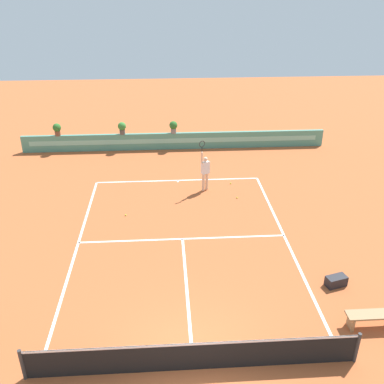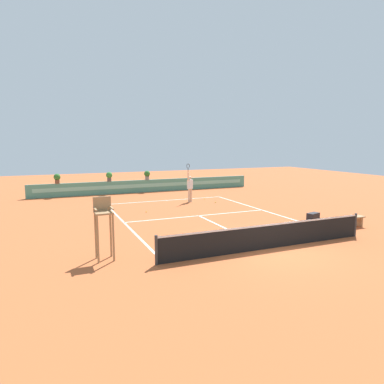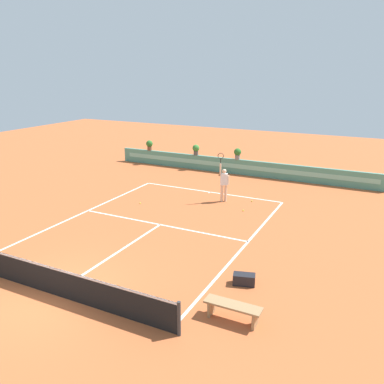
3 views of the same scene
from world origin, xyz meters
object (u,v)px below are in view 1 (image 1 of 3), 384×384
object	(u,v)px
gear_bag	(336,281)
tennis_player	(205,170)
tennis_ball_near_baseline	(231,183)
bench_courtside	(373,317)
potted_plant_left	(122,127)
tennis_ball_by_sideline	(126,215)
potted_plant_far_left	(57,129)
tennis_ball_mid_court	(237,198)
potted_plant_centre	(173,126)

from	to	relation	value
gear_bag	tennis_player	size ratio (longest dim) A/B	0.27
tennis_ball_near_baseline	bench_courtside	bearing A→B (deg)	-74.61
tennis_player	potted_plant_left	size ratio (longest dim) A/B	3.57
tennis_ball_by_sideline	potted_plant_left	distance (m)	8.12
tennis_ball_by_sideline	potted_plant_far_left	distance (m)	9.23
tennis_player	potted_plant_far_left	size ratio (longest dim) A/B	3.57
bench_courtside	tennis_ball_near_baseline	world-z (taller)	bench_courtside
gear_bag	potted_plant_left	distance (m)	15.56
tennis_ball_mid_court	potted_plant_centre	size ratio (longest dim) A/B	0.09
tennis_ball_near_baseline	potted_plant_far_left	distance (m)	10.85
tennis_player	potted_plant_far_left	bearing A→B (deg)	145.03
gear_bag	potted_plant_left	bearing A→B (deg)	121.68
bench_courtside	potted_plant_far_left	world-z (taller)	potted_plant_far_left
potted_plant_left	potted_plant_far_left	size ratio (longest dim) A/B	1.00
bench_courtside	potted_plant_centre	bearing A→B (deg)	109.90
gear_bag	bench_courtside	bearing A→B (deg)	-79.63
bench_courtside	potted_plant_centre	xyz separation A→B (m)	(-5.49, 15.17, 1.04)
tennis_ball_near_baseline	gear_bag	bearing A→B (deg)	-73.43
potted_plant_left	gear_bag	bearing A→B (deg)	-58.32
tennis_player	tennis_ball_mid_court	distance (m)	2.01
gear_bag	tennis_ball_mid_court	world-z (taller)	gear_bag
tennis_ball_near_baseline	potted_plant_left	xyz separation A→B (m)	(-5.73, 5.09, 1.38)
bench_courtside	potted_plant_left	distance (m)	17.42
tennis_player	bench_courtside	bearing A→B (deg)	-66.46
bench_courtside	tennis_ball_by_sideline	world-z (taller)	bench_courtside
bench_courtside	potted_plant_left	world-z (taller)	potted_plant_left
tennis_ball_by_sideline	potted_plant_centre	distance (m)	8.42
gear_bag	potted_plant_far_left	xyz separation A→B (m)	(-11.90, 13.20, 1.23)
gear_bag	potted_plant_far_left	bearing A→B (deg)	132.02
bench_courtside	tennis_ball_near_baseline	distance (m)	10.45
potted_plant_centre	potted_plant_far_left	world-z (taller)	same
tennis_ball_near_baseline	potted_plant_centre	bearing A→B (deg)	118.09
bench_courtside	gear_bag	world-z (taller)	bench_courtside
tennis_ball_mid_court	tennis_ball_by_sideline	xyz separation A→B (m)	(-5.12, -1.31, 0.00)
potted_plant_left	potted_plant_far_left	distance (m)	3.75
tennis_player	potted_plant_centre	world-z (taller)	tennis_player
tennis_player	potted_plant_left	world-z (taller)	tennis_player
potted_plant_far_left	potted_plant_left	bearing A→B (deg)	0.00
gear_bag	tennis_ball_near_baseline	distance (m)	8.46
gear_bag	tennis_ball_near_baseline	size ratio (longest dim) A/B	10.29
potted_plant_far_left	gear_bag	bearing A→B (deg)	-47.98
tennis_ball_mid_court	tennis_ball_near_baseline	bearing A→B (deg)	92.84
tennis_ball_by_sideline	potted_plant_centre	xyz separation A→B (m)	(2.33, 7.97, 1.38)
bench_courtside	gear_bag	distance (m)	2.00
tennis_ball_mid_court	potted_plant_left	distance (m)	8.95
tennis_player	tennis_ball_mid_court	world-z (taller)	tennis_player
tennis_player	potted_plant_centre	size ratio (longest dim) A/B	3.57
tennis_ball_near_baseline	potted_plant_centre	xyz separation A→B (m)	(-2.72, 5.09, 1.38)
gear_bag	tennis_ball_by_sideline	xyz separation A→B (m)	(-7.46, 5.23, -0.15)
tennis_ball_by_sideline	gear_bag	bearing A→B (deg)	-35.05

